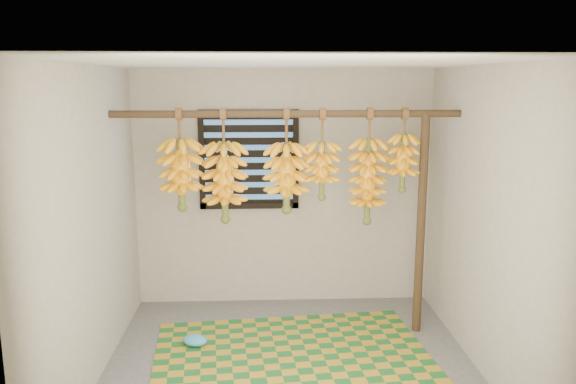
{
  "coord_description": "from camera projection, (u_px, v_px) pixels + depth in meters",
  "views": [
    {
      "loc": [
        -0.21,
        -4.11,
        2.26
      ],
      "look_at": [
        0.0,
        0.55,
        1.35
      ],
      "focal_mm": 35.0,
      "sensor_mm": 36.0,
      "label": 1
    }
  ],
  "objects": [
    {
      "name": "ceiling",
      "position": [
        292.0,
        62.0,
        4.01
      ],
      "size": [
        3.0,
        3.0,
        0.01
      ],
      "primitive_type": "cube",
      "color": "silver",
      "rests_on": "wall_back"
    },
    {
      "name": "wall_right",
      "position": [
        486.0,
        223.0,
        4.31
      ],
      "size": [
        0.01,
        3.0,
        2.4
      ],
      "primitive_type": "cube",
      "color": "gray",
      "rests_on": "floor"
    },
    {
      "name": "window",
      "position": [
        249.0,
        160.0,
        5.62
      ],
      "size": [
        1.0,
        0.04,
        1.0
      ],
      "color": "black",
      "rests_on": "wall_back"
    },
    {
      "name": "support_post",
      "position": [
        421.0,
        226.0,
        5.02
      ],
      "size": [
        0.08,
        0.08,
        2.0
      ],
      "primitive_type": "cylinder",
      "color": "#46321F",
      "rests_on": "floor"
    },
    {
      "name": "banana_bunch_e",
      "position": [
        368.0,
        181.0,
        4.92
      ],
      "size": [
        0.33,
        0.33,
        1.02
      ],
      "color": "brown",
      "rests_on": "hanging_pole"
    },
    {
      "name": "woven_mat",
      "position": [
        295.0,
        363.0,
        4.6
      ],
      "size": [
        2.46,
        2.04,
        0.01
      ],
      "primitive_type": "cube",
      "rotation": [
        0.0,
        0.0,
        0.09
      ],
      "color": "#1B5D24",
      "rests_on": "floor"
    },
    {
      "name": "banana_bunch_a",
      "position": [
        181.0,
        174.0,
        4.84
      ],
      "size": [
        0.35,
        0.35,
        0.87
      ],
      "color": "brown",
      "rests_on": "hanging_pole"
    },
    {
      "name": "banana_bunch_c",
      "position": [
        286.0,
        178.0,
        4.88
      ],
      "size": [
        0.37,
        0.37,
        0.91
      ],
      "color": "brown",
      "rests_on": "hanging_pole"
    },
    {
      "name": "wall_back",
      "position": [
        284.0,
        188.0,
        5.72
      ],
      "size": [
        3.0,
        0.01,
        2.4
      ],
      "primitive_type": "cube",
      "color": "gray",
      "rests_on": "floor"
    },
    {
      "name": "banana_bunch_d",
      "position": [
        322.0,
        170.0,
        4.89
      ],
      "size": [
        0.31,
        0.31,
        0.8
      ],
      "color": "brown",
      "rests_on": "hanging_pole"
    },
    {
      "name": "hanging_pole",
      "position": [
        287.0,
        114.0,
        4.78
      ],
      "size": [
        3.0,
        0.06,
        0.06
      ],
      "primitive_type": "cylinder",
      "rotation": [
        0.0,
        1.57,
        0.0
      ],
      "color": "#46321F",
      "rests_on": "wall_left"
    },
    {
      "name": "floor",
      "position": [
        291.0,
        372.0,
        4.48
      ],
      "size": [
        3.0,
        3.0,
        0.01
      ],
      "primitive_type": "cube",
      "color": "#515151",
      "rests_on": "ground"
    },
    {
      "name": "plastic_bag",
      "position": [
        195.0,
        340.0,
        4.89
      ],
      "size": [
        0.27,
        0.24,
        0.09
      ],
      "primitive_type": "ellipsoid",
      "rotation": [
        0.0,
        0.0,
        -0.39
      ],
      "color": "#3897D3",
      "rests_on": "woven_mat"
    },
    {
      "name": "banana_bunch_b",
      "position": [
        225.0,
        182.0,
        4.87
      ],
      "size": [
        0.37,
        0.37,
        0.99
      ],
      "color": "brown",
      "rests_on": "hanging_pole"
    },
    {
      "name": "banana_bunch_f",
      "position": [
        403.0,
        163.0,
        4.91
      ],
      "size": [
        0.27,
        0.27,
        0.74
      ],
      "color": "brown",
      "rests_on": "hanging_pole"
    },
    {
      "name": "wall_left",
      "position": [
        90.0,
        228.0,
        4.18
      ],
      "size": [
        0.01,
        3.0,
        2.4
      ],
      "primitive_type": "cube",
      "color": "gray",
      "rests_on": "floor"
    }
  ]
}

